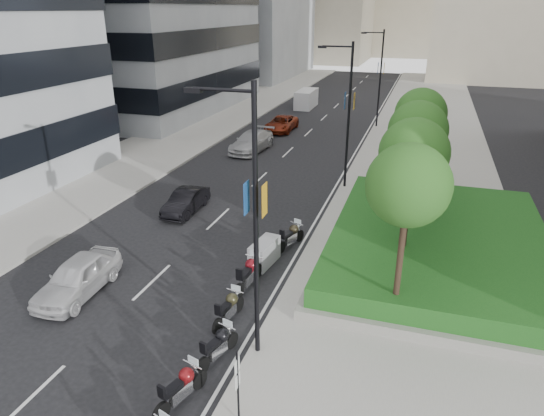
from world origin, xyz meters
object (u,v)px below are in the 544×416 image
at_px(delivery_van, 306,100).
at_px(lamp_post_2, 379,74).
at_px(motorcycle_1, 182,387).
at_px(car_c, 252,142).
at_px(lamp_post_0, 251,215).
at_px(car_a, 78,277).
at_px(motorcycle_6, 291,236).
at_px(lamp_post_1, 347,110).
at_px(parking_sign, 238,383).
at_px(motorcycle_2, 218,345).
at_px(motorcycle_3, 229,308).
at_px(motorcycle_4, 249,274).
at_px(motorcycle_5, 264,253).
at_px(car_d, 281,124).
at_px(car_b, 186,201).

bearing_deg(delivery_van, lamp_post_2, -41.44).
bearing_deg(motorcycle_1, car_c, 32.15).
height_order(lamp_post_0, delivery_van, lamp_post_0).
bearing_deg(car_a, motorcycle_6, 40.25).
bearing_deg(lamp_post_1, parking_sign, -88.12).
distance_m(motorcycle_2, motorcycle_3, 2.12).
bearing_deg(motorcycle_4, motorcycle_5, 5.87).
height_order(lamp_post_0, motorcycle_3, lamp_post_0).
xyz_separation_m(motorcycle_2, motorcycle_6, (0.06, 8.63, 0.01)).
xyz_separation_m(parking_sign, car_a, (-8.65, 4.34, -0.71)).
relative_size(motorcycle_4, car_d, 0.49).
relative_size(lamp_post_2, car_b, 2.33).
height_order(lamp_post_0, motorcycle_2, lamp_post_0).
xyz_separation_m(lamp_post_0, motorcycle_1, (-1.23, -2.74, -4.49)).
xyz_separation_m(motorcycle_6, delivery_van, (-7.92, 34.72, 0.36)).
relative_size(parking_sign, car_d, 0.50).
relative_size(lamp_post_0, parking_sign, 3.60).
height_order(lamp_post_2, motorcycle_5, lamp_post_2).
bearing_deg(car_d, car_b, -88.99).
height_order(lamp_post_0, motorcycle_6, lamp_post_0).
xyz_separation_m(lamp_post_2, car_a, (-7.99, -33.66, -4.32)).
height_order(motorcycle_2, motorcycle_6, motorcycle_6).
xyz_separation_m(car_b, car_d, (-0.47, 20.51, 0.05)).
bearing_deg(motorcycle_5, car_b, 62.27).
bearing_deg(motorcycle_1, motorcycle_4, 19.42).
bearing_deg(car_d, lamp_post_0, -75.37).
height_order(parking_sign, delivery_van, parking_sign).
bearing_deg(motorcycle_2, parking_sign, -129.93).
height_order(lamp_post_2, motorcycle_3, lamp_post_2).
distance_m(lamp_post_0, motorcycle_6, 9.20).
distance_m(lamp_post_2, motorcycle_2, 35.96).
bearing_deg(car_c, motorcycle_5, -63.87).
bearing_deg(car_b, lamp_post_2, 71.81).
bearing_deg(motorcycle_3, motorcycle_6, 3.50).
height_order(motorcycle_6, car_b, car_b).
distance_m(motorcycle_3, car_c, 23.17).
bearing_deg(motorcycle_1, lamp_post_0, -7.57).
bearing_deg(lamp_post_2, motorcycle_2, -91.56).
xyz_separation_m(motorcycle_1, car_c, (-7.31, 26.20, 0.21)).
distance_m(parking_sign, car_a, 9.70).
bearing_deg(delivery_van, motorcycle_3, -80.22).
relative_size(motorcycle_2, car_d, 0.41).
height_order(motorcycle_4, car_c, car_c).
distance_m(lamp_post_0, motorcycle_3, 4.93).
bearing_deg(lamp_post_0, delivery_van, 101.68).
bearing_deg(motorcycle_1, motorcycle_2, 9.60).
distance_m(car_c, car_d, 7.40).
bearing_deg(car_c, lamp_post_2, 58.00).
bearing_deg(lamp_post_0, car_d, 104.95).
relative_size(lamp_post_2, motorcycle_6, 4.35).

